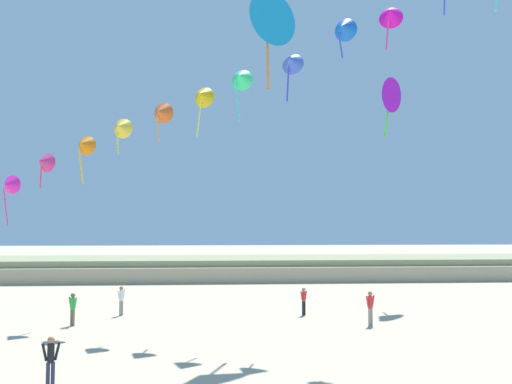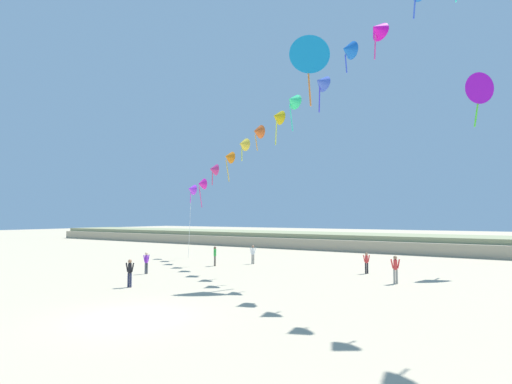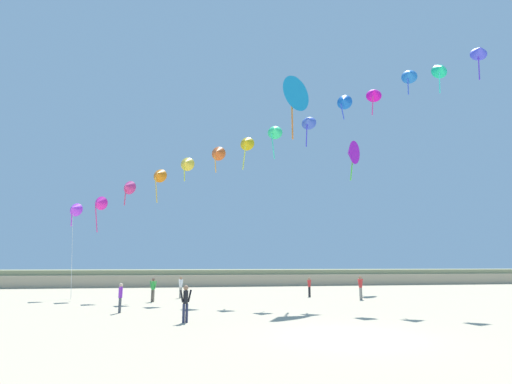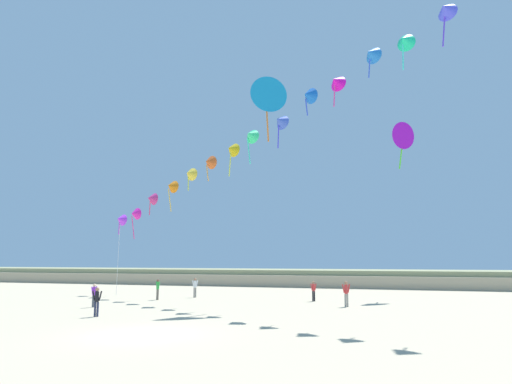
% 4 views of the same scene
% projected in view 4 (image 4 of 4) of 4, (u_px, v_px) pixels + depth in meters
% --- Properties ---
extents(ground_plane, '(240.00, 240.00, 0.00)m').
position_uv_depth(ground_plane, '(143.00, 335.00, 19.56)').
color(ground_plane, tan).
extents(dune_ridge, '(120.00, 10.96, 1.94)m').
position_uv_depth(dune_ridge, '(312.00, 277.00, 57.16)').
color(dune_ridge, tan).
rests_on(dune_ridge, ground).
extents(person_near_left, '(0.53, 0.38, 1.64)m').
position_uv_depth(person_near_left, '(158.00, 288.00, 36.61)').
color(person_near_left, '#726656').
rests_on(person_near_left, ground).
extents(person_near_right, '(0.46, 0.40, 1.54)m').
position_uv_depth(person_near_right, '(314.00, 290.00, 35.30)').
color(person_near_right, black).
rests_on(person_near_right, ground).
extents(person_mid_center, '(0.21, 0.55, 1.57)m').
position_uv_depth(person_mid_center, '(94.00, 294.00, 30.96)').
color(person_mid_center, '#474C56').
rests_on(person_mid_center, ground).
extents(person_far_left, '(0.57, 0.38, 1.73)m').
position_uv_depth(person_far_left, '(346.00, 292.00, 31.25)').
color(person_far_left, gray).
rests_on(person_far_left, ground).
extents(person_far_right, '(0.57, 0.26, 1.63)m').
position_uv_depth(person_far_right, '(97.00, 300.00, 25.84)').
color(person_far_right, '#282D4C').
rests_on(person_far_right, ground).
extents(person_far_center, '(0.40, 0.51, 1.64)m').
position_uv_depth(person_far_center, '(195.00, 286.00, 38.84)').
color(person_far_center, gray).
rests_on(person_far_center, ground).
extents(kite_banner_string, '(29.88, 13.02, 17.76)m').
position_uv_depth(kite_banner_string, '(241.00, 142.00, 34.82)').
color(kite_banner_string, '#AC34ED').
extents(large_kite_low_lead, '(2.96, 2.35, 4.86)m').
position_uv_depth(large_kite_low_lead, '(267.00, 97.00, 33.99)').
color(large_kite_low_lead, '#158FCC').
extents(large_kite_mid_trail, '(2.53, 2.34, 4.27)m').
position_uv_depth(large_kite_mid_trail, '(400.00, 136.00, 41.25)').
color(large_kite_mid_trail, purple).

